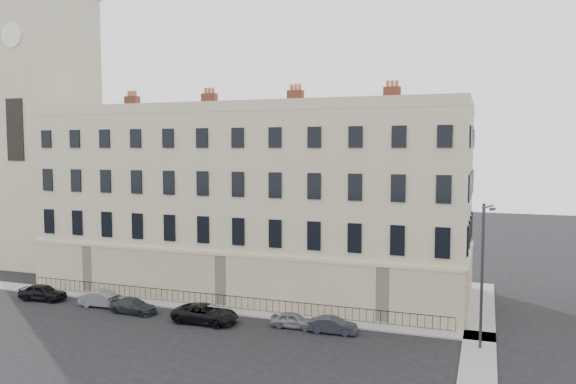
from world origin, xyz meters
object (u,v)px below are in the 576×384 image
car_a (43,292)px  car_f (333,325)px  car_b (104,299)px  streetlamp (483,270)px  car_e (293,320)px  car_c (133,306)px  car_d (205,314)px

car_a → car_f: 24.10m
car_b → streetlamp: bearing=-94.9°
car_a → car_e: size_ratio=1.24×
car_f → car_e: bearing=83.8°
car_b → car_c: car_b is taller
car_d → car_e: size_ratio=1.52×
car_a → car_d: car_a is taller
car_a → car_e: car_a is taller
car_e → car_f: size_ratio=0.96×
streetlamp → car_b: bearing=-162.5°
car_b → streetlamp: streetlamp is taller
car_b → car_f: car_b is taller
car_e → car_a: bearing=88.2°
car_c → car_e: (12.29, 0.79, -0.01)m
car_b → streetlamp: size_ratio=0.42×
car_d → car_e: car_d is taller
car_b → car_c: 3.19m
car_b → car_d: car_d is taller
streetlamp → car_a: bearing=-162.3°
car_c → streetlamp: size_ratio=0.42×
car_d → streetlamp: (18.26, 0.81, 4.30)m
car_c → car_d: bearing=-89.7°
car_c → car_f: size_ratio=1.15×
car_e → car_f: car_f is taller
car_a → car_f: bearing=-95.1°
car_c → streetlamp: (24.40, 0.55, 4.41)m
car_c → streetlamp: streetlamp is taller
car_b → car_c: size_ratio=1.01×
car_f → streetlamp: 10.27m
car_f → streetlamp: bearing=-92.8°
car_d → car_f: bearing=-84.0°
car_f → streetlamp: (9.26, -0.06, 4.42)m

